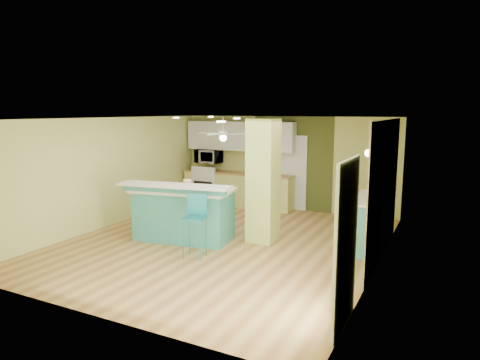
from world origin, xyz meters
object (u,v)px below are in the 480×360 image
Objects in this scene: bar_stool at (196,216)px; canister at (187,184)px; fruit_bowl at (254,172)px; peninsula at (184,212)px; side_counter at (370,223)px.

canister reaches higher than bar_stool.
canister is at bearing -89.27° from fruit_bowl.
peninsula is 8.34× the size of fruit_bowl.
side_counter is (3.55, 1.14, -0.06)m from peninsula.
fruit_bowl is at bearing 86.74° from bar_stool.
bar_stool is 0.73× the size of side_counter.
canister is at bearing 9.92° from peninsula.
side_counter is 3.70m from canister.
side_counter is at bearing -32.07° from fruit_bowl.
canister reaches higher than side_counter.
peninsula is 1.50× the size of side_counter.
canister reaches higher than peninsula.
bar_stool reaches higher than fruit_bowl.
fruit_bowl is (-0.75, 4.12, 0.21)m from bar_stool.
fruit_bowl is (-3.51, 2.20, 0.47)m from side_counter.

